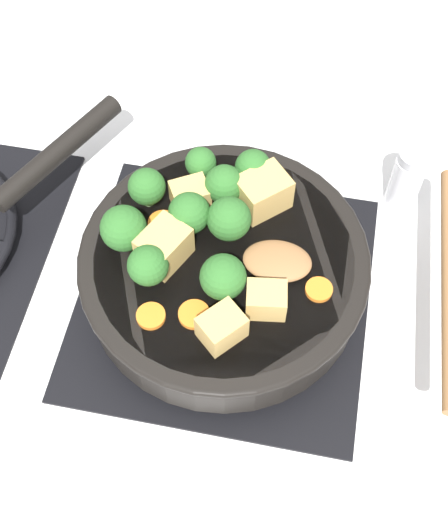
# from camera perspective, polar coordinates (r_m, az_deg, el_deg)

# --- Properties ---
(ground_plane) EXTENTS (2.40, 2.40, 0.00)m
(ground_plane) POSITION_cam_1_polar(r_m,az_deg,el_deg) (0.78, -0.00, -3.18)
(ground_plane) COLOR white
(front_burner_grate) EXTENTS (0.31, 0.31, 0.03)m
(front_burner_grate) POSITION_cam_1_polar(r_m,az_deg,el_deg) (0.77, -0.00, -2.75)
(front_burner_grate) COLOR black
(front_burner_grate) RESTS_ON ground_plane
(skillet_pan) EXTENTS (0.34, 0.41, 0.06)m
(skillet_pan) POSITION_cam_1_polar(r_m,az_deg,el_deg) (0.73, -0.18, -0.89)
(skillet_pan) COLOR black
(skillet_pan) RESTS_ON front_burner_grate
(wooden_spoon) EXTENTS (0.26, 0.21, 0.02)m
(wooden_spoon) POSITION_cam_1_polar(r_m,az_deg,el_deg) (0.70, 12.33, -1.31)
(wooden_spoon) COLOR olive
(wooden_spoon) RESTS_ON skillet_pan
(tofu_cube_center_large) EXTENTS (0.06, 0.05, 0.04)m
(tofu_cube_center_large) POSITION_cam_1_polar(r_m,az_deg,el_deg) (0.69, -4.81, 0.78)
(tofu_cube_center_large) COLOR tan
(tofu_cube_center_large) RESTS_ON skillet_pan
(tofu_cube_near_handle) EXTENTS (0.06, 0.06, 0.04)m
(tofu_cube_near_handle) POSITION_cam_1_polar(r_m,az_deg,el_deg) (0.73, 3.13, 5.12)
(tofu_cube_near_handle) COLOR tan
(tofu_cube_near_handle) RESTS_ON skillet_pan
(tofu_cube_east_chunk) EXTENTS (0.03, 0.04, 0.03)m
(tofu_cube_east_chunk) POSITION_cam_1_polar(r_m,az_deg,el_deg) (0.67, 3.40, -3.53)
(tofu_cube_east_chunk) COLOR tan
(tofu_cube_east_chunk) RESTS_ON skillet_pan
(tofu_cube_west_chunk) EXTENTS (0.04, 0.05, 0.03)m
(tofu_cube_west_chunk) POSITION_cam_1_polar(r_m,az_deg,el_deg) (0.73, -2.73, 4.82)
(tofu_cube_west_chunk) COLOR tan
(tofu_cube_west_chunk) RESTS_ON skillet_pan
(tofu_cube_back_piece) EXTENTS (0.05, 0.05, 0.03)m
(tofu_cube_back_piece) POSITION_cam_1_polar(r_m,az_deg,el_deg) (0.65, -0.19, -5.73)
(tofu_cube_back_piece) COLOR tan
(tofu_cube_back_piece) RESTS_ON skillet_pan
(broccoli_floret_near_spoon) EXTENTS (0.04, 0.04, 0.05)m
(broccoli_floret_near_spoon) POSITION_cam_1_polar(r_m,az_deg,el_deg) (0.67, -6.10, -0.78)
(broccoli_floret_near_spoon) COLOR #709956
(broccoli_floret_near_spoon) RESTS_ON skillet_pan
(broccoli_floret_center_top) EXTENTS (0.04, 0.04, 0.05)m
(broccoli_floret_center_top) POSITION_cam_1_polar(r_m,az_deg,el_deg) (0.70, 0.30, 2.99)
(broccoli_floret_center_top) COLOR #709956
(broccoli_floret_center_top) RESTS_ON skillet_pan
(broccoli_floret_east_rim) EXTENTS (0.04, 0.04, 0.05)m
(broccoli_floret_east_rim) POSITION_cam_1_polar(r_m,az_deg,el_deg) (0.73, -6.20, 5.51)
(broccoli_floret_east_rim) COLOR #709956
(broccoli_floret_east_rim) RESTS_ON skillet_pan
(broccoli_floret_west_rim) EXTENTS (0.04, 0.04, 0.05)m
(broccoli_floret_west_rim) POSITION_cam_1_polar(r_m,az_deg,el_deg) (0.66, -0.08, -1.71)
(broccoli_floret_west_rim) COLOR #709956
(broccoli_floret_west_rim) RESTS_ON skillet_pan
(broccoli_floret_north_edge) EXTENTS (0.05, 0.05, 0.05)m
(broccoli_floret_north_edge) POSITION_cam_1_polar(r_m,az_deg,el_deg) (0.70, -8.04, 2.20)
(broccoli_floret_north_edge) COLOR #709956
(broccoli_floret_north_edge) RESTS_ON skillet_pan
(broccoli_floret_south_cluster) EXTENTS (0.03, 0.03, 0.04)m
(broccoli_floret_south_cluster) POSITION_cam_1_polar(r_m,az_deg,el_deg) (0.75, -1.88, 7.44)
(broccoli_floret_south_cluster) COLOR #709956
(broccoli_floret_south_cluster) RESTS_ON skillet_pan
(broccoli_floret_mid_floret) EXTENTS (0.04, 0.04, 0.04)m
(broccoli_floret_mid_floret) POSITION_cam_1_polar(r_m,az_deg,el_deg) (0.74, 2.33, 7.08)
(broccoli_floret_mid_floret) COLOR #709956
(broccoli_floret_mid_floret) RESTS_ON skillet_pan
(broccoli_floret_small_inner) EXTENTS (0.04, 0.04, 0.05)m
(broccoli_floret_small_inner) POSITION_cam_1_polar(r_m,az_deg,el_deg) (0.70, -2.80, 3.43)
(broccoli_floret_small_inner) COLOR #709956
(broccoli_floret_small_inner) RESTS_ON skillet_pan
(broccoli_floret_tall_stem) EXTENTS (0.04, 0.04, 0.05)m
(broccoli_floret_tall_stem) POSITION_cam_1_polar(r_m,az_deg,el_deg) (0.72, 0.02, 5.74)
(broccoli_floret_tall_stem) COLOR #709956
(broccoli_floret_tall_stem) RESTS_ON skillet_pan
(carrot_slice_orange_thin) EXTENTS (0.03, 0.03, 0.01)m
(carrot_slice_orange_thin) POSITION_cam_1_polar(r_m,az_deg,el_deg) (0.69, 7.60, -2.68)
(carrot_slice_orange_thin) COLOR orange
(carrot_slice_orange_thin) RESTS_ON skillet_pan
(carrot_slice_near_center) EXTENTS (0.03, 0.03, 0.01)m
(carrot_slice_near_center) POSITION_cam_1_polar(r_m,az_deg,el_deg) (0.67, -5.87, -4.80)
(carrot_slice_near_center) COLOR orange
(carrot_slice_near_center) RESTS_ON skillet_pan
(carrot_slice_edge_slice) EXTENTS (0.03, 0.03, 0.01)m
(carrot_slice_edge_slice) POSITION_cam_1_polar(r_m,az_deg,el_deg) (0.73, -4.93, 2.63)
(carrot_slice_edge_slice) COLOR orange
(carrot_slice_edge_slice) RESTS_ON skillet_pan
(carrot_slice_under_broccoli) EXTENTS (0.03, 0.03, 0.01)m
(carrot_slice_under_broccoli) POSITION_cam_1_polar(r_m,az_deg,el_deg) (0.67, -2.40, -4.69)
(carrot_slice_under_broccoli) COLOR orange
(carrot_slice_under_broccoli) RESTS_ON skillet_pan
(salt_shaker) EXTENTS (0.04, 0.04, 0.09)m
(salt_shaker) POSITION_cam_1_polar(r_m,az_deg,el_deg) (0.84, 14.39, 5.98)
(salt_shaker) COLOR white
(salt_shaker) RESTS_ON ground_plane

